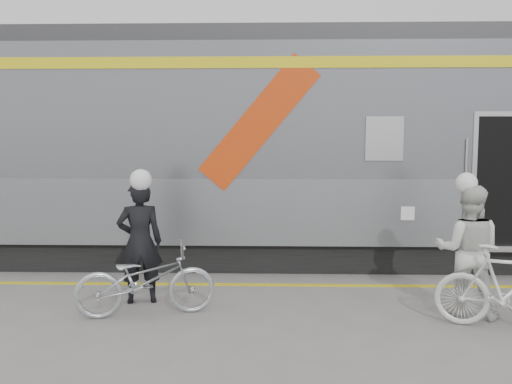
{
  "coord_description": "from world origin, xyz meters",
  "views": [
    {
      "loc": [
        -0.26,
        -6.01,
        2.27
      ],
      "look_at": [
        -0.48,
        1.6,
        1.5
      ],
      "focal_mm": 38.0,
      "sensor_mm": 36.0,
      "label": 1
    }
  ],
  "objects_px": {
    "bicycle_left": "(146,280)",
    "woman": "(468,251)",
    "bicycle_right": "(510,288)",
    "man": "(140,242)"
  },
  "relations": [
    {
      "from": "man",
      "to": "woman",
      "type": "relative_size",
      "value": 1.0
    },
    {
      "from": "man",
      "to": "bicycle_left",
      "type": "height_order",
      "value": "man"
    },
    {
      "from": "woman",
      "to": "bicycle_right",
      "type": "relative_size",
      "value": 0.99
    },
    {
      "from": "bicycle_left",
      "to": "woman",
      "type": "bearing_deg",
      "value": -102.49
    },
    {
      "from": "bicycle_left",
      "to": "bicycle_right",
      "type": "bearing_deg",
      "value": -109.76
    },
    {
      "from": "bicycle_left",
      "to": "bicycle_right",
      "type": "xyz_separation_m",
      "value": [
        4.4,
        -0.43,
        0.04
      ]
    },
    {
      "from": "woman",
      "to": "bicycle_right",
      "type": "xyz_separation_m",
      "value": [
        0.3,
        -0.55,
        -0.33
      ]
    },
    {
      "from": "bicycle_left",
      "to": "woman",
      "type": "xyz_separation_m",
      "value": [
        4.1,
        0.12,
        0.37
      ]
    },
    {
      "from": "bicycle_left",
      "to": "bicycle_right",
      "type": "height_order",
      "value": "bicycle_right"
    },
    {
      "from": "man",
      "to": "bicycle_right",
      "type": "bearing_deg",
      "value": 153.79
    }
  ]
}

